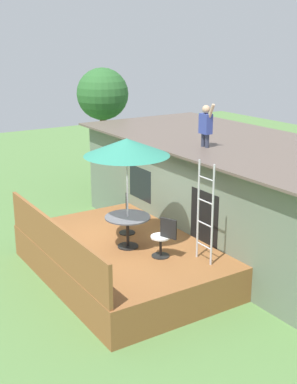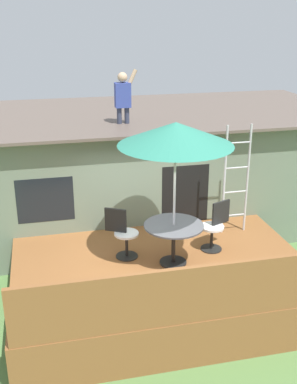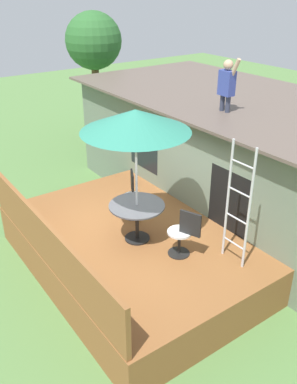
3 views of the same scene
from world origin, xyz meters
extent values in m
plane|color=#567F42|center=(0.00, 0.00, 0.00)|extent=(40.00, 40.00, 0.00)
cube|color=slate|center=(0.00, 3.60, 1.36)|extent=(10.00, 4.00, 2.73)
cube|color=#66564C|center=(0.00, 3.60, 2.76)|extent=(10.50, 4.50, 0.06)
cube|color=black|center=(-1.91, 1.61, 1.55)|extent=(1.10, 0.03, 0.90)
cube|color=black|center=(0.93, 1.61, 1.05)|extent=(1.00, 0.03, 2.00)
cube|color=brown|center=(0.00, 0.00, 0.40)|extent=(5.18, 3.60, 0.80)
cube|color=brown|center=(0.00, -1.75, 1.25)|extent=(5.08, 0.08, 0.90)
cylinder|color=black|center=(0.21, -0.05, 0.82)|extent=(0.48, 0.48, 0.03)
cylinder|color=black|center=(0.21, -0.05, 1.17)|extent=(0.07, 0.07, 0.71)
cylinder|color=#4C4C51|center=(0.21, -0.05, 1.53)|extent=(1.04, 1.04, 0.03)
cylinder|color=silver|center=(0.21, -0.05, 2.00)|extent=(0.04, 0.04, 2.40)
cone|color=#338C72|center=(0.21, -0.05, 3.15)|extent=(1.90, 1.90, 0.38)
cylinder|color=silver|center=(1.51, 0.95, 1.90)|extent=(0.04, 0.04, 2.20)
cylinder|color=silver|center=(1.99, 0.95, 1.90)|extent=(0.04, 0.04, 2.20)
cylinder|color=silver|center=(1.75, 0.95, 1.15)|extent=(0.48, 0.03, 0.03)
cylinder|color=silver|center=(1.75, 0.95, 1.65)|extent=(0.48, 0.03, 0.03)
cylinder|color=silver|center=(1.75, 0.95, 2.15)|extent=(0.48, 0.03, 0.03)
cylinder|color=silver|center=(1.75, 0.95, 2.65)|extent=(0.48, 0.03, 0.03)
cylinder|color=#33384C|center=(-0.28, 2.46, 2.96)|extent=(0.10, 0.10, 0.34)
cylinder|color=#33384C|center=(-0.12, 2.46, 2.96)|extent=(0.10, 0.10, 0.34)
cube|color=#384799|center=(-0.20, 2.46, 3.38)|extent=(0.32, 0.20, 0.50)
sphere|color=tan|center=(-0.20, 2.46, 3.74)|extent=(0.20, 0.20, 0.20)
cylinder|color=tan|center=(-0.02, 2.46, 3.68)|extent=(0.26, 0.08, 0.44)
cylinder|color=black|center=(-0.54, 0.37, 0.81)|extent=(0.40, 0.40, 0.02)
cylinder|color=black|center=(-0.54, 0.37, 1.03)|extent=(0.06, 0.06, 0.44)
cylinder|color=silver|center=(-0.54, 0.37, 1.26)|extent=(0.44, 0.44, 0.04)
cube|color=black|center=(-0.72, 0.47, 1.50)|extent=(0.37, 0.23, 0.44)
cylinder|color=black|center=(1.05, 0.30, 0.81)|extent=(0.40, 0.40, 0.02)
cylinder|color=black|center=(1.05, 0.30, 1.03)|extent=(0.06, 0.06, 0.44)
cylinder|color=silver|center=(1.05, 0.30, 1.26)|extent=(0.44, 0.44, 0.04)
cube|color=black|center=(1.24, 0.37, 1.50)|extent=(0.39, 0.19, 0.44)
camera|label=1|loc=(9.66, -5.52, 5.47)|focal=47.86mm
camera|label=2|loc=(-1.90, -7.22, 5.00)|focal=44.65mm
camera|label=3|loc=(5.79, -3.77, 5.24)|focal=38.88mm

